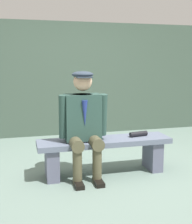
{
  "coord_description": "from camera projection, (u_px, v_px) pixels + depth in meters",
  "views": [
    {
      "loc": [
        1.0,
        3.4,
        1.41
      ],
      "look_at": [
        0.11,
        0.0,
        0.81
      ],
      "focal_mm": 46.49,
      "sensor_mm": 36.0,
      "label": 1
    }
  ],
  "objects": [
    {
      "name": "seated_man",
      "position": [
        84.0,
        120.0,
        3.48
      ],
      "size": [
        0.6,
        0.55,
        1.31
      ],
      "color": "#2B4841",
      "rests_on": "ground"
    },
    {
      "name": "bench",
      "position": [
        105.0,
        150.0,
        3.67
      ],
      "size": [
        1.69,
        0.4,
        0.46
      ],
      "color": "slate",
      "rests_on": "ground"
    },
    {
      "name": "rolled_magazine",
      "position": [
        138.0,
        134.0,
        3.77
      ],
      "size": [
        0.25,
        0.1,
        0.07
      ],
      "primitive_type": "cylinder",
      "rotation": [
        0.0,
        1.57,
        0.16
      ],
      "color": "black",
      "rests_on": "bench"
    },
    {
      "name": "stadium_wall",
      "position": [
        73.0,
        79.0,
        5.71
      ],
      "size": [
        12.0,
        0.24,
        2.17
      ],
      "primitive_type": "cube",
      "color": "#415447",
      "rests_on": "ground"
    },
    {
      "name": "ground_plane",
      "position": [
        104.0,
        173.0,
        3.73
      ],
      "size": [
        30.0,
        30.0,
        0.0
      ],
      "primitive_type": "plane",
      "color": "slate"
    }
  ]
}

